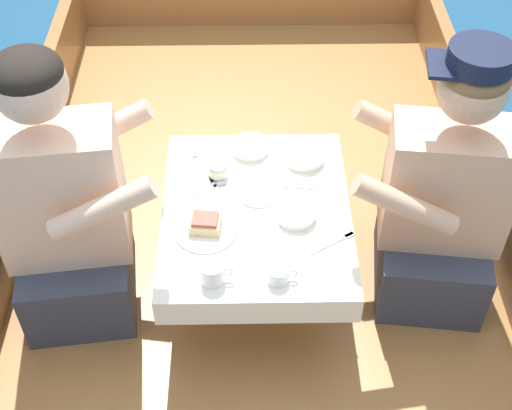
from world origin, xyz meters
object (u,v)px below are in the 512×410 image
Objects in this scene: coffee_cup_port at (213,272)px; coffee_cup_starboard at (278,274)px; tin_can at (218,170)px; sandwich at (205,223)px; person_starboard at (442,203)px; person_port at (66,212)px.

coffee_cup_port is 0.20m from coffee_cup_starboard.
tin_can is (0.01, 0.46, -0.01)m from coffee_cup_port.
sandwich is 1.58× the size of tin_can.
person_starboard reaches higher than sandwich.
person_starboard is at bearing -4.74° from person_port.
tin_can reaches higher than coffee_cup_starboard.
person_starboard is 14.78× the size of tin_can.
person_port is 10.05× the size of coffee_cup_port.
person_port is 9.61× the size of sandwich.
sandwich is 1.13× the size of coffee_cup_starboard.
person_port is 0.45m from sandwich.
coffee_cup_port reaches higher than coffee_cup_starboard.
coffee_cup_starboard is (0.20, -0.00, -0.01)m from coffee_cup_port.
coffee_cup_port is at bearing -33.99° from person_port.
person_port reaches higher than sandwich.
person_starboard is (1.23, 0.05, -0.02)m from person_port.
sandwich is (0.45, -0.04, -0.02)m from person_port.
coffee_cup_starboard is (0.23, -0.21, -0.01)m from sandwich.
person_port reaches higher than coffee_cup_starboard.
coffee_cup_port is 1.08× the size of coffee_cup_starboard.
person_port reaches higher than tin_can.
tin_can is at bearing 82.28° from sandwich.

